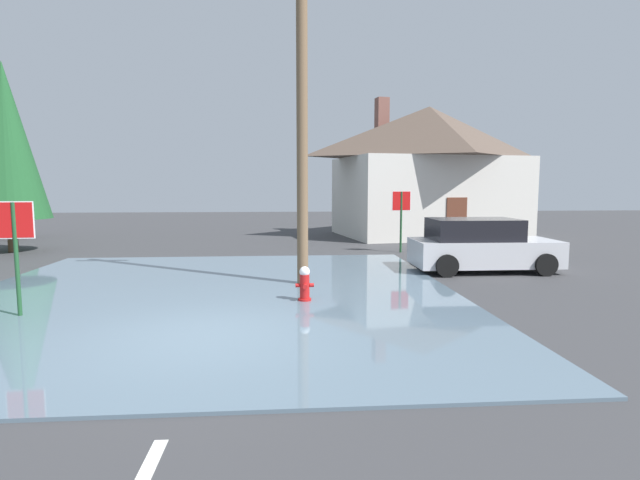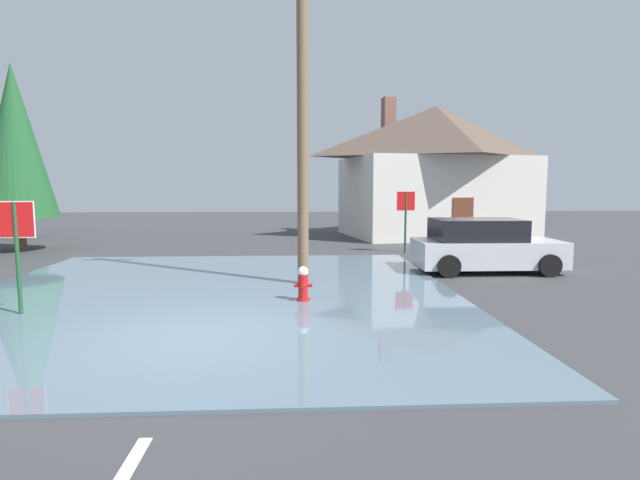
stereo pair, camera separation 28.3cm
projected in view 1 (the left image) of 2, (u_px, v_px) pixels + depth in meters
ground_plane at (205, 340)px, 8.42m from camera, size 80.00×80.00×0.10m
flood_puddle at (211, 295)px, 11.56m from camera, size 11.42×12.29×0.05m
lane_stop_bar at (131, 390)px, 6.23m from camera, size 3.94×0.66×0.01m
stop_sign_near at (15, 236)px, 9.45m from camera, size 0.71×0.10×2.25m
fire_hydrant at (305, 285)px, 10.85m from camera, size 0.40×0.34×0.80m
utility_pole at (302, 96)px, 12.26m from camera, size 1.60×0.28×9.12m
stop_sign_far at (401, 209)px, 18.89m from camera, size 0.74×0.12×2.34m
house at (428, 169)px, 25.27m from camera, size 10.09×7.81×6.98m
parked_car at (481, 246)px, 14.85m from camera, size 4.21×2.14×1.56m
pine_tree_short_left at (6, 141)px, 18.68m from camera, size 2.86×2.86×7.14m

